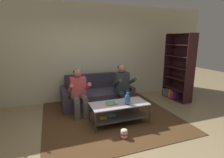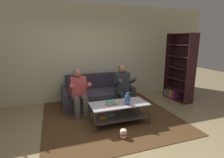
{
  "view_description": "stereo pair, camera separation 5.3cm",
  "coord_description": "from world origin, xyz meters",
  "px_view_note": "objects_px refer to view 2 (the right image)",
  "views": [
    {
      "loc": [
        -1.11,
        -2.89,
        1.86
      ],
      "look_at": [
        0.24,
        0.82,
        0.97
      ],
      "focal_mm": 28.0,
      "sensor_mm": 36.0,
      "label": 1
    },
    {
      "loc": [
        -1.06,
        -2.9,
        1.86
      ],
      "look_at": [
        0.24,
        0.82,
        0.97
      ],
      "focal_mm": 28.0,
      "sensor_mm": 36.0,
      "label": 2
    }
  ],
  "objects_px": {
    "coffee_table": "(119,110)",
    "book_stack": "(111,103)",
    "couch": "(97,95)",
    "person_seated_right": "(123,86)",
    "vase": "(127,99)",
    "person_seated_left": "(79,91)",
    "bookshelf": "(179,72)",
    "popcorn_tub": "(124,134)"
  },
  "relations": [
    {
      "from": "coffee_table",
      "to": "vase",
      "type": "xyz_separation_m",
      "value": [
        0.15,
        -0.12,
        0.28
      ]
    },
    {
      "from": "person_seated_left",
      "to": "popcorn_tub",
      "type": "height_order",
      "value": "person_seated_left"
    },
    {
      "from": "couch",
      "to": "vase",
      "type": "xyz_separation_m",
      "value": [
        0.31,
        -1.46,
        0.32
      ]
    },
    {
      "from": "vase",
      "to": "book_stack",
      "type": "distance_m",
      "value": 0.36
    },
    {
      "from": "popcorn_tub",
      "to": "person_seated_left",
      "type": "bearing_deg",
      "value": 113.79
    },
    {
      "from": "bookshelf",
      "to": "vase",
      "type": "bearing_deg",
      "value": -154.39
    },
    {
      "from": "person_seated_left",
      "to": "coffee_table",
      "type": "distance_m",
      "value": 1.11
    },
    {
      "from": "couch",
      "to": "person_seated_right",
      "type": "distance_m",
      "value": 0.9
    },
    {
      "from": "couch",
      "to": "person_seated_left",
      "type": "distance_m",
      "value": 0.89
    },
    {
      "from": "person_seated_right",
      "to": "vase",
      "type": "xyz_separation_m",
      "value": [
        -0.28,
        -0.89,
        -0.05
      ]
    },
    {
      "from": "person_seated_right",
      "to": "coffee_table",
      "type": "bearing_deg",
      "value": -119.49
    },
    {
      "from": "couch",
      "to": "book_stack",
      "type": "xyz_separation_m",
      "value": [
        -0.02,
        -1.32,
        0.23
      ]
    },
    {
      "from": "person_seated_right",
      "to": "vase",
      "type": "bearing_deg",
      "value": -107.66
    },
    {
      "from": "book_stack",
      "to": "bookshelf",
      "type": "relative_size",
      "value": 0.12
    },
    {
      "from": "person_seated_left",
      "to": "popcorn_tub",
      "type": "bearing_deg",
      "value": -66.21
    },
    {
      "from": "vase",
      "to": "coffee_table",
      "type": "bearing_deg",
      "value": 140.36
    },
    {
      "from": "person_seated_left",
      "to": "popcorn_tub",
      "type": "xyz_separation_m",
      "value": [
        0.61,
        -1.38,
        -0.54
      ]
    },
    {
      "from": "bookshelf",
      "to": "popcorn_tub",
      "type": "height_order",
      "value": "bookshelf"
    },
    {
      "from": "vase",
      "to": "book_stack",
      "type": "bearing_deg",
      "value": 157.73
    },
    {
      "from": "book_stack",
      "to": "bookshelf",
      "type": "bearing_deg",
      "value": 20.14
    },
    {
      "from": "bookshelf",
      "to": "popcorn_tub",
      "type": "distance_m",
      "value": 3.08
    },
    {
      "from": "bookshelf",
      "to": "person_seated_left",
      "type": "bearing_deg",
      "value": -176.57
    },
    {
      "from": "person_seated_left",
      "to": "popcorn_tub",
      "type": "relative_size",
      "value": 6.05
    },
    {
      "from": "popcorn_tub",
      "to": "vase",
      "type": "bearing_deg",
      "value": 59.67
    },
    {
      "from": "person_seated_left",
      "to": "popcorn_tub",
      "type": "distance_m",
      "value": 1.6
    },
    {
      "from": "vase",
      "to": "person_seated_right",
      "type": "bearing_deg",
      "value": 72.34
    },
    {
      "from": "couch",
      "to": "person_seated_right",
      "type": "xyz_separation_m",
      "value": [
        0.59,
        -0.57,
        0.38
      ]
    },
    {
      "from": "popcorn_tub",
      "to": "coffee_table",
      "type": "bearing_deg",
      "value": 77.29
    },
    {
      "from": "coffee_table",
      "to": "popcorn_tub",
      "type": "relative_size",
      "value": 6.69
    },
    {
      "from": "book_stack",
      "to": "popcorn_tub",
      "type": "relative_size",
      "value": 1.32
    },
    {
      "from": "person_seated_right",
      "to": "bookshelf",
      "type": "height_order",
      "value": "bookshelf"
    },
    {
      "from": "person_seated_right",
      "to": "coffee_table",
      "type": "xyz_separation_m",
      "value": [
        -0.43,
        -0.77,
        -0.33
      ]
    },
    {
      "from": "book_stack",
      "to": "popcorn_tub",
      "type": "xyz_separation_m",
      "value": [
        0.04,
        -0.63,
        -0.41
      ]
    },
    {
      "from": "bookshelf",
      "to": "popcorn_tub",
      "type": "bearing_deg",
      "value": -148.2
    },
    {
      "from": "person_seated_right",
      "to": "bookshelf",
      "type": "distance_m",
      "value": 1.98
    },
    {
      "from": "popcorn_tub",
      "to": "bookshelf",
      "type": "bearing_deg",
      "value": 31.8
    },
    {
      "from": "person_seated_left",
      "to": "book_stack",
      "type": "distance_m",
      "value": 0.96
    },
    {
      "from": "couch",
      "to": "popcorn_tub",
      "type": "relative_size",
      "value": 10.32
    },
    {
      "from": "book_stack",
      "to": "popcorn_tub",
      "type": "distance_m",
      "value": 0.75
    },
    {
      "from": "coffee_table",
      "to": "book_stack",
      "type": "height_order",
      "value": "book_stack"
    },
    {
      "from": "couch",
      "to": "book_stack",
      "type": "bearing_deg",
      "value": -90.75
    },
    {
      "from": "person_seated_right",
      "to": "book_stack",
      "type": "bearing_deg",
      "value": -128.76
    }
  ]
}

